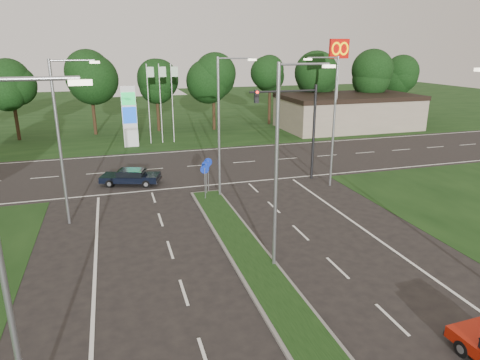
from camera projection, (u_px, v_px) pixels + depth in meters
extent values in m
plane|color=black|center=(318.00, 357.00, 13.78)|extent=(160.00, 160.00, 0.00)
cube|color=black|center=(151.00, 114.00, 64.06)|extent=(160.00, 50.00, 0.02)
cube|color=black|center=(187.00, 167.00, 35.72)|extent=(160.00, 12.00, 0.02)
cube|color=slate|center=(273.00, 291.00, 17.42)|extent=(2.00, 26.00, 0.12)
cube|color=gray|center=(348.00, 112.00, 52.17)|extent=(16.00, 9.00, 4.00)
cylinder|color=gray|center=(276.00, 171.00, 18.15)|extent=(0.16, 0.16, 9.00)
cylinder|color=gray|center=(304.00, 64.00, 17.15)|extent=(2.20, 0.10, 0.10)
cube|color=#FFF2CC|center=(329.00, 66.00, 17.48)|extent=(0.50, 0.22, 0.12)
cylinder|color=gray|center=(219.00, 130.00, 27.29)|extent=(0.16, 0.16, 9.00)
cylinder|color=gray|center=(235.00, 58.00, 26.29)|extent=(2.20, 0.10, 0.10)
cube|color=#FFF2CC|center=(252.00, 60.00, 26.62)|extent=(0.50, 0.22, 0.12)
cylinder|color=gray|center=(2.00, 270.00, 10.10)|extent=(0.16, 0.16, 9.00)
cylinder|color=gray|center=(25.00, 79.00, 9.10)|extent=(2.20, 0.10, 0.10)
cube|color=#FFF2CC|center=(80.00, 83.00, 9.43)|extent=(0.50, 0.22, 0.12)
cylinder|color=gray|center=(60.00, 146.00, 22.90)|extent=(0.16, 0.16, 9.00)
cylinder|color=gray|center=(72.00, 60.00, 21.90)|extent=(2.20, 0.10, 0.10)
cube|color=#FFF2CC|center=(95.00, 62.00, 22.23)|extent=(0.50, 0.22, 0.12)
cylinder|color=gray|center=(334.00, 124.00, 29.55)|extent=(0.16, 0.16, 9.00)
cylinder|color=gray|center=(323.00, 58.00, 27.94)|extent=(2.20, 0.10, 0.10)
cube|color=#FFF2CC|center=(308.00, 59.00, 27.67)|extent=(0.50, 0.22, 0.12)
cylinder|color=black|center=(314.00, 133.00, 31.54)|extent=(0.20, 0.20, 7.00)
cylinder|color=black|center=(283.00, 91.00, 29.93)|extent=(5.00, 0.14, 0.14)
cube|color=black|center=(256.00, 96.00, 29.47)|extent=(0.28, 0.28, 0.90)
sphere|color=#FF190C|center=(257.00, 92.00, 29.22)|extent=(0.20, 0.20, 0.20)
cylinder|color=gray|center=(205.00, 184.00, 27.54)|extent=(0.06, 0.06, 2.20)
cylinder|color=#0C26A5|center=(205.00, 169.00, 27.25)|extent=(0.56, 0.04, 0.56)
cylinder|color=gray|center=(206.00, 179.00, 28.54)|extent=(0.06, 0.06, 2.20)
cylinder|color=#0C26A5|center=(206.00, 165.00, 28.24)|extent=(0.56, 0.04, 0.56)
cylinder|color=gray|center=(208.00, 176.00, 29.26)|extent=(0.06, 0.06, 2.20)
cylinder|color=#0C26A5|center=(208.00, 162.00, 28.97)|extent=(0.56, 0.04, 0.56)
cube|color=silver|center=(130.00, 117.00, 41.96)|extent=(1.40, 0.30, 6.00)
cube|color=#0CA53F|center=(128.00, 99.00, 41.26)|extent=(1.30, 0.08, 1.20)
cube|color=#0C3FBF|center=(130.00, 115.00, 41.73)|extent=(1.30, 0.08, 1.60)
cylinder|color=silver|center=(149.00, 105.00, 43.13)|extent=(0.08, 0.08, 8.00)
cube|color=#B2D8B2|center=(150.00, 72.00, 42.27)|extent=(0.70, 0.02, 1.00)
cylinder|color=silver|center=(161.00, 104.00, 43.46)|extent=(0.08, 0.08, 8.00)
cube|color=#B2D8B2|center=(162.00, 72.00, 42.60)|extent=(0.70, 0.02, 1.00)
cylinder|color=silver|center=(172.00, 104.00, 43.79)|extent=(0.08, 0.08, 8.00)
cube|color=#B2D8B2|center=(174.00, 72.00, 42.93)|extent=(0.70, 0.02, 1.00)
cylinder|color=silver|center=(336.00, 91.00, 46.51)|extent=(0.30, 0.30, 10.00)
cube|color=#BF0C07|center=(339.00, 49.00, 45.21)|extent=(2.20, 0.35, 2.00)
torus|color=#FFC600|center=(336.00, 49.00, 44.88)|extent=(1.06, 0.16, 1.06)
torus|color=#FFC600|center=(344.00, 49.00, 45.13)|extent=(1.06, 0.16, 1.06)
cylinder|color=black|center=(162.00, 113.00, 49.70)|extent=(0.36, 0.36, 4.40)
sphere|color=black|center=(160.00, 75.00, 48.42)|extent=(6.00, 6.00, 6.00)
sphere|color=black|center=(163.00, 66.00, 48.02)|extent=(4.80, 4.80, 4.80)
cylinder|color=black|center=(462.00, 349.00, 13.74)|extent=(0.20, 0.56, 0.55)
cube|color=black|center=(130.00, 178.00, 30.92)|extent=(4.41, 2.87, 0.42)
cube|color=black|center=(131.00, 173.00, 30.80)|extent=(2.16, 1.92, 0.39)
cube|color=black|center=(131.00, 170.00, 30.74)|extent=(1.82, 1.73, 0.04)
cylinder|color=black|center=(109.00, 184.00, 30.29)|extent=(0.61, 0.36, 0.58)
cylinder|color=black|center=(116.00, 178.00, 31.74)|extent=(0.61, 0.36, 0.58)
cylinder|color=black|center=(146.00, 184.00, 30.23)|extent=(0.61, 0.36, 0.58)
cylinder|color=black|center=(151.00, 178.00, 31.67)|extent=(0.61, 0.36, 0.58)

